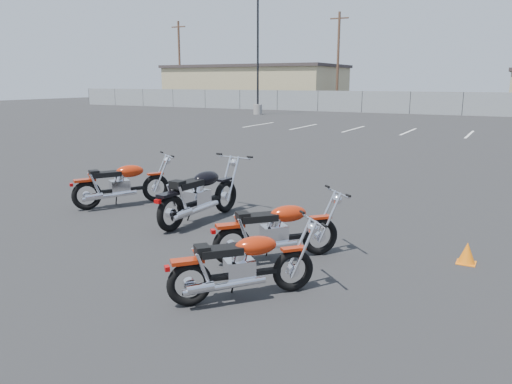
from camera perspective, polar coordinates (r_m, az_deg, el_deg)
The scene contains 12 objects.
ground at distance 8.83m, azimuth -2.99°, elevation -4.73°, with size 120.00×120.00×0.00m, color black.
motorcycle_front_red at distance 11.02m, azimuth -15.10°, elevation 0.92°, with size 1.52×2.03×1.06m.
motorcycle_second_black at distance 9.49m, azimuth -6.42°, elevation -0.29°, with size 0.91×2.36×1.15m.
motorcycle_third_red at distance 7.42m, azimuth 2.40°, elevation -4.40°, with size 1.70×1.76×1.01m.
motorcycle_rear_red at distance 6.14m, azimuth -1.54°, elevation -8.35°, with size 1.59×1.67×0.95m.
training_cone_near at distance 8.00m, azimuth 22.97°, elevation -6.43°, with size 0.27×0.27×0.32m.
light_pole_west at distance 40.51m, azimuth 0.20°, elevation 12.73°, with size 0.80×0.70×10.47m.
chainlink_fence at distance 42.47m, azimuth 22.56°, elevation 9.30°, with size 80.06×0.06×1.80m.
tan_building_west at distance 55.83m, azimuth -0.01°, elevation 12.09°, with size 18.40×10.40×4.30m.
utility_pole_a at distance 57.63m, azimuth -8.74°, elevation 14.47°, with size 1.80×0.24×9.00m.
utility_pole_b at distance 50.01m, azimuth 9.36°, elevation 14.77°, with size 1.80×0.24×9.00m.
parking_line_stripes at distance 28.18m, azimuth 14.03°, elevation 6.86°, with size 15.12×4.00×0.01m.
Camera 1 is at (4.38, -7.20, 2.62)m, focal length 35.00 mm.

